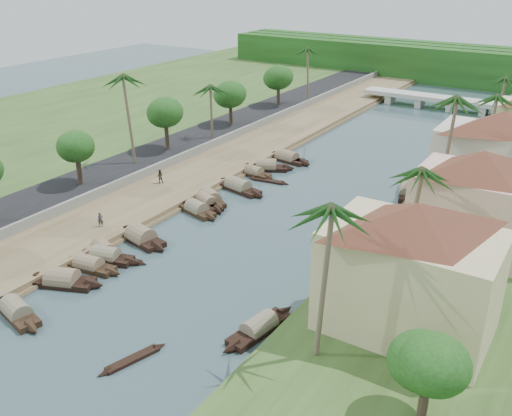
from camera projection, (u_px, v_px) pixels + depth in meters
The scene contains 46 objects.
ground at pixel (215, 264), 54.21m from camera, with size 220.00×220.00×0.00m, color #374D53.
left_bank at pixel (206, 169), 77.33m from camera, with size 10.00×180.00×0.80m, color brown.
right_bank at pixel (472, 227), 60.15m from camera, with size 16.00×180.00×1.20m, color #2F471C.
road at pixel (159, 156), 81.37m from camera, with size 8.00×180.00×1.40m, color black.
retaining_wall at pixel (182, 157), 79.00m from camera, with size 0.40×180.00×1.10m, color slate.
far_left_fill at pixel (37, 129), 94.33m from camera, with size 45.00×220.00×1.35m, color #2F471C.
treeline at pixel (473, 66), 129.94m from camera, with size 120.00×14.00×8.00m.
bridge at pixel (436, 100), 109.20m from camera, with size 28.00×4.00×2.40m.
building_near at pixel (411, 267), 40.80m from camera, with size 14.85×14.85×10.20m.
building_mid at pixel (477, 200), 52.79m from camera, with size 14.11×14.11×9.70m.
building_far at pixel (497, 155), 64.00m from camera, with size 15.59×15.59×10.20m.
sampan_0 at pixel (16, 312), 46.18m from camera, with size 8.04×3.46×2.10m.
sampan_1 at pixel (62, 281), 50.57m from camera, with size 8.07×4.69×2.35m.
sampan_2 at pixel (89, 266), 53.08m from camera, with size 7.52×2.53×1.98m.
sampan_3 at pixel (106, 257), 54.61m from camera, with size 7.77×3.51×2.07m.
sampan_4 at pixel (103, 250), 55.86m from camera, with size 6.82×3.75×1.96m.
sampan_5 at pixel (141, 238), 58.33m from camera, with size 8.29×3.60×2.53m.
sampan_6 at pixel (197, 210), 64.79m from camera, with size 7.25×3.40×2.13m.
sampan_7 at pixel (207, 202), 66.87m from camera, with size 7.38×4.60×2.01m.
sampan_8 at pixel (210, 199), 67.72m from camera, with size 7.30×5.14×2.28m.
sampan_9 at pixel (238, 187), 71.15m from camera, with size 9.28×3.65×2.29m.
sampan_10 at pixel (254, 173), 75.88m from camera, with size 6.82×2.21×1.90m.
sampan_11 at pixel (266, 167), 77.92m from camera, with size 8.01×5.39×2.32m.
sampan_12 at pixel (285, 158), 81.56m from camera, with size 7.92×1.81×1.91m.
sampan_13 at pixel (288, 158), 81.32m from camera, with size 8.47×2.95×2.27m.
sampan_14 at pixel (259, 328), 44.15m from camera, with size 2.87×8.39×2.03m.
sampan_15 at pixel (337, 261), 53.91m from camera, with size 2.23×7.72×2.06m.
sampan_16 at pixel (406, 192), 69.65m from camera, with size 3.82×8.05×1.98m.
canoe_0 at pixel (133, 359), 41.16m from camera, with size 2.34×5.71×0.76m.
canoe_1 at pixel (124, 261), 54.58m from camera, with size 4.94×1.97×0.79m.
canoe_2 at pixel (268, 181), 73.97m from camera, with size 6.00×1.63×0.86m.
palm_0 at pixel (325, 211), 35.47m from camera, with size 3.20×3.20×12.92m.
palm_1 at pixel (415, 171), 47.58m from camera, with size 3.20×3.20×10.90m.
palm_2 at pixel (453, 101), 57.54m from camera, with size 3.20×3.20×14.11m.
palm_3 at pixel (494, 98), 71.68m from camera, with size 3.20×3.20×11.08m.
palm_5 at pixel (127, 79), 72.12m from camera, with size 3.20×3.20×13.08m.
palm_6 at pixel (211, 88), 84.16m from camera, with size 3.20×3.20×9.39m.
palm_7 at pixel (502, 79), 85.42m from camera, with size 3.20×3.20×10.52m.
palm_8 at pixel (309, 50), 104.73m from camera, with size 3.20×3.20×11.48m.
tree_2 at pixel (76, 147), 67.56m from camera, with size 4.40×4.40×6.56m.
tree_3 at pixel (165, 113), 79.83m from camera, with size 4.97×4.97×7.44m.
tree_4 at pixel (230, 95), 92.40m from camera, with size 5.05×5.05×7.00m.
tree_5 at pixel (279, 78), 104.33m from camera, with size 5.16×5.16×7.26m.
tree_7 at pixel (429, 364), 32.72m from camera, with size 4.19×4.19×5.94m.
person_near at pixel (100, 220), 59.55m from camera, with size 0.57×0.38×1.58m, color #2C2B33.
person_far at pixel (160, 176), 71.10m from camera, with size 0.86×0.67×1.76m, color #363426.
Camera 1 is at (28.64, -38.03, 26.74)m, focal length 40.00 mm.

